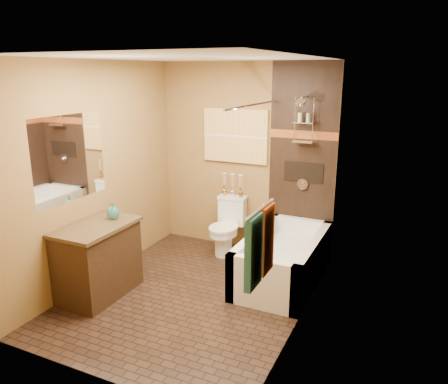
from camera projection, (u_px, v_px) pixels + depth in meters
The scene contains 23 objects.
floor at pixel (192, 294), 4.81m from camera, with size 3.00×3.00×0.00m, color black.
wall_left at pixel (97, 174), 4.96m from camera, with size 0.02×3.00×2.50m, color olive.
wall_right at pixel (304, 199), 3.98m from camera, with size 0.02×3.00×2.50m, color olive.
wall_back at pixel (245, 159), 5.78m from camera, with size 2.40×0.02×2.50m, color olive.
wall_front at pixel (88, 232), 3.16m from camera, with size 2.40×0.02×2.50m, color olive.
ceiling at pixel (187, 57), 4.13m from camera, with size 3.00×3.00×0.00m, color silver.
alcove_tile_back at pixel (302, 164), 5.46m from camera, with size 0.85×0.01×2.50m, color black.
alcove_tile_right at pixel (322, 181), 4.64m from camera, with size 0.01×1.50×2.50m, color black.
mosaic_band_back at pixel (303, 135), 5.35m from camera, with size 0.85×0.01×0.10m, color maroon.
mosaic_band_right at pixel (323, 146), 4.55m from camera, with size 0.01×1.50×0.10m, color maroon.
alcove_niche at pixel (303, 172), 5.47m from camera, with size 0.50×0.01×0.25m, color black.
shower_fixtures at pixel (303, 132), 5.24m from camera, with size 0.24×0.33×1.16m.
curtain_rod at pixel (254, 105), 4.76m from camera, with size 0.03×0.03×1.55m, color silver.
towel_bar at pixel (260, 209), 3.03m from camera, with size 0.02×0.02×0.55m, color silver.
towel_teal at pixel (253, 252), 2.99m from camera, with size 0.05×0.22×0.52m, color #205A6D.
towel_rust at pixel (266, 239), 3.21m from camera, with size 0.05×0.22×0.52m, color maroon.
sunset_painting at pixel (235, 136), 5.73m from camera, with size 0.90×0.04×0.70m, color gold.
vanity_mirror at pixel (70, 158), 4.53m from camera, with size 0.01×1.00×0.90m, color white.
bathtub at pixel (283, 263), 5.08m from camera, with size 0.80×1.50×0.55m.
toilet at pixel (227, 226), 5.83m from camera, with size 0.39×0.57×0.75m.
vanity at pixel (98, 260), 4.72m from camera, with size 0.56×0.91×0.81m.
teal_bottle at pixel (113, 211), 4.77m from camera, with size 0.15×0.15×0.23m, color #277668, non-canonical shape.
bud_vases at pixel (232, 184), 5.83m from camera, with size 0.31×0.06×0.30m.
Camera 1 is at (2.14, -3.77, 2.38)m, focal length 35.00 mm.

